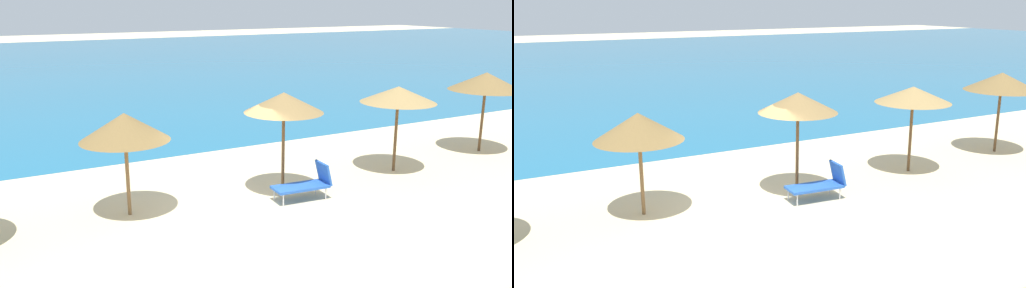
# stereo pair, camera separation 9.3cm
# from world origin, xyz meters

# --- Properties ---
(ground_plane) EXTENTS (160.00, 160.00, 0.00)m
(ground_plane) POSITION_xyz_m (0.00, 0.00, 0.00)
(ground_plane) COLOR beige
(sea_water) EXTENTS (160.00, 59.32, 0.01)m
(sea_water) POSITION_xyz_m (0.00, 35.37, 0.00)
(sea_water) COLOR #1E6B93
(sea_water) RESTS_ON ground_plane
(beach_umbrella_3) EXTENTS (2.19, 2.19, 2.59)m
(beach_umbrella_3) POSITION_xyz_m (-2.35, 1.29, 2.25)
(beach_umbrella_3) COLOR brown
(beach_umbrella_3) RESTS_ON ground_plane
(beach_umbrella_4) EXTENTS (2.15, 2.15, 2.84)m
(beach_umbrella_4) POSITION_xyz_m (1.81, 0.77, 2.56)
(beach_umbrella_4) COLOR brown
(beach_umbrella_4) RESTS_ON ground_plane
(beach_umbrella_5) EXTENTS (2.31, 2.31, 2.67)m
(beach_umbrella_5) POSITION_xyz_m (5.98, 0.89, 2.42)
(beach_umbrella_5) COLOR brown
(beach_umbrella_5) RESTS_ON ground_plane
(beach_umbrella_6) EXTENTS (2.51, 2.51, 2.80)m
(beach_umbrella_6) POSITION_xyz_m (10.27, 1.20, 2.49)
(beach_umbrella_6) COLOR brown
(beach_umbrella_6) RESTS_ON ground_plane
(lounge_chair_2) EXTENTS (1.61, 0.77, 0.98)m
(lounge_chair_2) POSITION_xyz_m (2.14, 0.09, 0.45)
(lounge_chair_2) COLOR blue
(lounge_chair_2) RESTS_ON ground_plane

